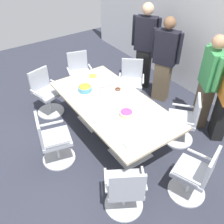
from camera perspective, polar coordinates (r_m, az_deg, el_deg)
ground_plane at (r=4.68m, az=0.00°, el=-5.37°), size 10.00×10.00×0.01m
back_wall at (r=5.47m, az=22.02°, el=16.02°), size 8.00×0.10×2.80m
conference_table at (r=4.27m, az=0.00°, el=0.79°), size 2.40×1.20×0.75m
office_chair_0 at (r=4.51m, az=16.09°, el=-2.22°), size 0.76×0.76×0.91m
office_chair_1 at (r=5.37m, az=4.36°, el=6.38°), size 0.76×0.76×0.91m
office_chair_2 at (r=5.71m, az=-7.28°, el=8.22°), size 0.67×0.67×0.91m
office_chair_3 at (r=5.18m, az=-14.69°, el=3.87°), size 0.67×0.67×0.91m
office_chair_4 at (r=4.09m, az=-13.35°, el=-6.63°), size 0.66×0.66×0.91m
office_chair_5 at (r=3.40m, az=2.98°, el=-17.45°), size 0.74×0.74×0.91m
office_chair_6 at (r=3.72m, az=18.33°, el=-13.64°), size 0.69×0.69×0.91m
person_standing_0 at (r=5.69m, az=7.50°, el=14.77°), size 0.55×0.43×1.89m
person_standing_1 at (r=5.27m, az=11.89°, el=11.59°), size 0.59×0.38×1.79m
person_standing_2 at (r=4.73m, az=21.06°, el=6.40°), size 0.55×0.43×1.77m
snack_bowl_chips_yellow at (r=4.83m, az=-4.38°, el=7.91°), size 0.19×0.19×0.10m
snack_bowl_candy_mix at (r=3.91m, az=3.29°, el=-0.18°), size 0.21×0.21×0.09m
snack_bowl_chips_orange at (r=4.50m, az=-6.19°, el=5.47°), size 0.25×0.25×0.12m
donut_platter at (r=4.47m, az=-0.55°, el=4.88°), size 0.40×0.39×0.04m
plate_stack at (r=3.45m, az=4.41°, el=-6.95°), size 0.23×0.23×0.05m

